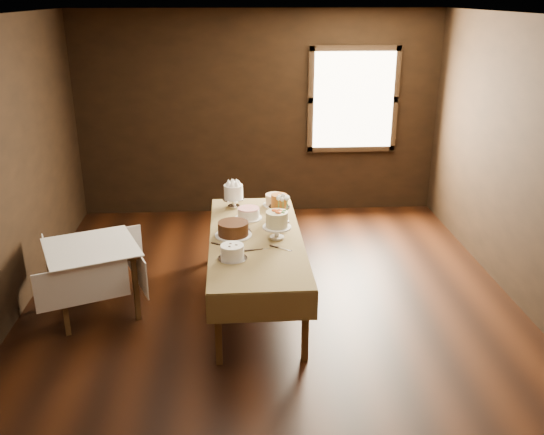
{
  "coord_description": "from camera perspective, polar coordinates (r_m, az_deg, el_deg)",
  "views": [
    {
      "loc": [
        -0.34,
        -5.08,
        2.98
      ],
      "look_at": [
        0.0,
        0.2,
        0.95
      ],
      "focal_mm": 38.78,
      "sensor_mm": 36.0,
      "label": 1
    }
  ],
  "objects": [
    {
      "name": "cake_server_e",
      "position": [
        5.61,
        -4.53,
        -2.82
      ],
      "size": [
        0.21,
        0.16,
        0.01
      ],
      "primitive_type": "cube",
      "rotation": [
        0.0,
        0.0,
        -0.61
      ],
      "color": "silver",
      "rests_on": "display_table"
    },
    {
      "name": "wall_right",
      "position": [
        6.03,
        24.63,
        3.86
      ],
      "size": [
        0.02,
        6.0,
        2.8
      ],
      "primitive_type": "cube",
      "color": "black",
      "rests_on": "ground"
    },
    {
      "name": "wall_front",
      "position": [
        2.63,
        4.66,
        -15.91
      ],
      "size": [
        5.0,
        0.02,
        2.8
      ],
      "primitive_type": "cube",
      "color": "black",
      "rests_on": "ground"
    },
    {
      "name": "display_table",
      "position": [
        5.84,
        -1.58,
        -2.34
      ],
      "size": [
        0.92,
        2.33,
        0.72
      ],
      "rotation": [
        0.0,
        0.0,
        0.01
      ],
      "color": "#462C12",
      "rests_on": "ground"
    },
    {
      "name": "flower_bouquet",
      "position": [
        5.94,
        1.06,
        1.37
      ],
      "size": [
        0.14,
        0.14,
        0.2
      ],
      "primitive_type": null,
      "color": "white",
      "rests_on": "flower_vase"
    },
    {
      "name": "cake_meringue",
      "position": [
        6.6,
        -3.75,
        2.03
      ],
      "size": [
        0.3,
        0.3,
        0.27
      ],
      "color": "silver",
      "rests_on": "display_table"
    },
    {
      "name": "window",
      "position": [
        8.3,
        7.91,
        11.21
      ],
      "size": [
        1.1,
        0.05,
        1.3
      ],
      "primitive_type": "cube",
      "color": "#FFEABF",
      "rests_on": "wall_back"
    },
    {
      "name": "cake_lattice",
      "position": [
        6.28,
        -2.29,
        0.35
      ],
      "size": [
        0.33,
        0.33,
        0.11
      ],
      "color": "white",
      "rests_on": "display_table"
    },
    {
      "name": "ceiling",
      "position": [
        5.1,
        0.15,
        18.97
      ],
      "size": [
        5.0,
        6.0,
        0.01
      ],
      "primitive_type": "cube",
      "color": "beige",
      "rests_on": "wall_back"
    },
    {
      "name": "side_table",
      "position": [
        5.93,
        -17.12,
        -3.41
      ],
      "size": [
        1.09,
        1.09,
        0.7
      ],
      "rotation": [
        0.0,
        0.0,
        0.38
      ],
      "color": "#462C12",
      "rests_on": "ground"
    },
    {
      "name": "cake_caramel",
      "position": [
        6.3,
        0.69,
        1.04
      ],
      "size": [
        0.24,
        0.24,
        0.26
      ],
      "color": "silver",
      "rests_on": "display_table"
    },
    {
      "name": "cake_flowers",
      "position": [
        5.74,
        0.48,
        -0.86
      ],
      "size": [
        0.28,
        0.28,
        0.29
      ],
      "color": "white",
      "rests_on": "display_table"
    },
    {
      "name": "floor",
      "position": [
        5.9,
        0.13,
        -9.35
      ],
      "size": [
        5.0,
        6.0,
        0.01
      ],
      "primitive_type": "cube",
      "color": "black",
      "rests_on": "ground"
    },
    {
      "name": "cake_server_c",
      "position": [
        6.07,
        -2.37,
        -0.87
      ],
      "size": [
        0.06,
        0.24,
        0.01
      ],
      "primitive_type": "cube",
      "rotation": [
        0.0,
        0.0,
        1.72
      ],
      "color": "silver",
      "rests_on": "display_table"
    },
    {
      "name": "flower_vase",
      "position": [
        6.01,
        1.05,
        -0.36
      ],
      "size": [
        0.2,
        0.2,
        0.15
      ],
      "primitive_type": "imported",
      "rotation": [
        0.0,
        0.0,
        3.87
      ],
      "color": "#2D2823",
      "rests_on": "display_table"
    },
    {
      "name": "cake_swirl",
      "position": [
        5.32,
        -3.88,
        -3.42
      ],
      "size": [
        0.3,
        0.3,
        0.14
      ],
      "color": "silver",
      "rests_on": "display_table"
    },
    {
      "name": "cake_server_b",
      "position": [
        5.53,
        1.27,
        -3.11
      ],
      "size": [
        0.21,
        0.16,
        0.01
      ],
      "primitive_type": "cube",
      "rotation": [
        0.0,
        0.0,
        -0.61
      ],
      "color": "silver",
      "rests_on": "display_table"
    },
    {
      "name": "wall_back",
      "position": [
        8.24,
        -1.27,
        9.92
      ],
      "size": [
        5.0,
        0.02,
        2.8
      ],
      "primitive_type": "cube",
      "color": "black",
      "rests_on": "ground"
    },
    {
      "name": "cake_chocolate",
      "position": [
        5.83,
        -3.78,
        -1.15
      ],
      "size": [
        0.37,
        0.37,
        0.14
      ],
      "color": "white",
      "rests_on": "display_table"
    },
    {
      "name": "cake_speckled",
      "position": [
        6.67,
        0.28,
        1.71
      ],
      "size": [
        0.27,
        0.27,
        0.13
      ],
      "color": "white",
      "rests_on": "display_table"
    },
    {
      "name": "cake_server_a",
      "position": [
        5.53,
        -1.04,
        -3.09
      ],
      "size": [
        0.24,
        0.07,
        0.01
      ],
      "primitive_type": "cube",
      "rotation": [
        0.0,
        0.0,
        0.21
      ],
      "color": "silver",
      "rests_on": "display_table"
    }
  ]
}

